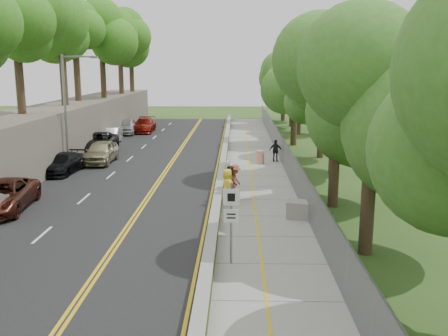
% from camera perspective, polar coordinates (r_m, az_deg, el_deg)
% --- Properties ---
extents(ground, '(140.00, 140.00, 0.00)m').
position_cam_1_polar(ground, '(21.70, -1.89, -7.90)').
color(ground, '#33511E').
rests_on(ground, ground).
extents(road, '(11.20, 66.00, 0.04)m').
position_cam_1_polar(road, '(36.75, -8.95, 0.14)').
color(road, black).
rests_on(road, ground).
extents(sidewalk, '(4.20, 66.00, 0.05)m').
position_cam_1_polar(sidewalk, '(36.17, 3.54, 0.09)').
color(sidewalk, gray).
rests_on(sidewalk, ground).
extents(jersey_barrier, '(0.42, 66.00, 0.60)m').
position_cam_1_polar(jersey_barrier, '(36.10, -0.11, 0.54)').
color(jersey_barrier, '#9BC71F').
rests_on(jersey_barrier, ground).
extents(rock_embankment, '(5.00, 66.00, 4.00)m').
position_cam_1_polar(rock_embankment, '(38.72, -20.93, 3.07)').
color(rock_embankment, '#595147').
rests_on(rock_embankment, ground).
extents(chainlink_fence, '(0.04, 66.00, 2.00)m').
position_cam_1_polar(chainlink_fence, '(36.12, 6.89, 1.59)').
color(chainlink_fence, slate).
rests_on(chainlink_fence, ground).
extents(trees_embankment, '(6.40, 66.00, 13.00)m').
position_cam_1_polar(trees_embankment, '(38.31, -21.17, 15.75)').
color(trees_embankment, '#3F8820').
rests_on(trees_embankment, rock_embankment).
extents(trees_fenceside, '(7.00, 66.00, 14.00)m').
position_cam_1_polar(trees_fenceside, '(35.88, 10.94, 11.03)').
color(trees_fenceside, '#48852D').
rests_on(trees_fenceside, ground).
extents(streetlight, '(2.52, 0.22, 8.00)m').
position_cam_1_polar(streetlight, '(36.44, -17.37, 7.00)').
color(streetlight, gray).
rests_on(streetlight, ground).
extents(signpost, '(0.62, 0.09, 3.10)m').
position_cam_1_polar(signpost, '(18.19, 0.83, -5.29)').
color(signpost, gray).
rests_on(signpost, sidewalk).
extents(construction_barrel, '(0.58, 0.58, 0.95)m').
position_cam_1_polar(construction_barrel, '(37.46, 4.16, 1.26)').
color(construction_barrel, '#F5381E').
rests_on(construction_barrel, sidewalk).
extents(concrete_block, '(1.40, 1.19, 0.81)m').
position_cam_1_polar(concrete_block, '(24.36, 8.68, -4.71)').
color(concrete_block, gray).
rests_on(concrete_block, sidewalk).
extents(car_2, '(3.07, 5.74, 1.53)m').
position_cam_1_polar(car_2, '(27.57, -24.03, -2.92)').
color(car_2, '#54241A').
rests_on(car_2, road).
extents(car_3, '(2.15, 4.71, 1.33)m').
position_cam_1_polar(car_3, '(35.72, -17.90, 0.51)').
color(car_3, black).
rests_on(car_3, road).
extents(car_4, '(2.01, 4.90, 1.66)m').
position_cam_1_polar(car_4, '(38.65, -13.90, 1.79)').
color(car_4, tan).
rests_on(car_4, road).
extents(car_5, '(1.82, 4.60, 1.49)m').
position_cam_1_polar(car_5, '(47.85, -12.87, 3.58)').
color(car_5, silver).
rests_on(car_5, road).
extents(car_6, '(2.92, 5.83, 1.58)m').
position_cam_1_polar(car_6, '(44.03, -14.14, 2.90)').
color(car_6, black).
rests_on(car_6, road).
extents(car_7, '(2.30, 5.33, 1.53)m').
position_cam_1_polar(car_7, '(55.85, -9.11, 4.87)').
color(car_7, maroon).
rests_on(car_7, road).
extents(car_8, '(2.29, 5.01, 1.67)m').
position_cam_1_polar(car_8, '(54.67, -11.06, 4.73)').
color(car_8, '#BCBCC1').
rests_on(car_8, road).
extents(painter_0, '(0.89, 1.08, 1.90)m').
position_cam_1_polar(painter_0, '(26.29, 0.38, -2.13)').
color(painter_0, yellow).
rests_on(painter_0, sidewalk).
extents(painter_1, '(0.56, 0.70, 1.69)m').
position_cam_1_polar(painter_1, '(29.64, 0.51, -0.75)').
color(painter_1, white).
rests_on(painter_1, sidewalk).
extents(painter_2, '(0.92, 1.07, 1.90)m').
position_cam_1_polar(painter_2, '(27.07, 0.71, -1.72)').
color(painter_2, black).
rests_on(painter_2, sidewalk).
extents(painter_3, '(1.13, 1.41, 1.90)m').
position_cam_1_polar(painter_3, '(27.45, 1.23, -1.53)').
color(painter_3, '#9F4634').
rests_on(painter_3, sidewalk).
extents(person_far, '(1.04, 0.56, 1.69)m').
position_cam_1_polar(person_far, '(38.15, 5.93, 1.98)').
color(person_far, black).
rests_on(person_far, sidewalk).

